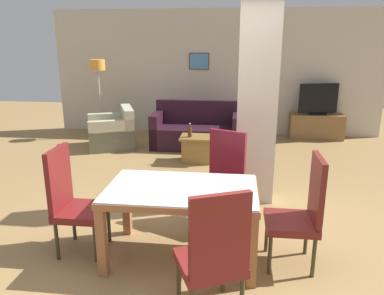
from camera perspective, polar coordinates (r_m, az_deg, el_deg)
ground_plane at (r=3.81m, az=-1.53°, el=-16.21°), size 18.00×18.00×0.00m
back_wall at (r=8.41m, az=3.55°, el=11.27°), size 7.20×0.09×2.70m
divider_pillar at (r=4.75m, az=9.91°, el=7.52°), size 0.49×0.32×2.70m
dining_table at (r=3.54m, az=-1.60°, el=-8.48°), size 1.40×0.87×0.72m
dining_chair_head_left at (r=3.84m, az=-17.80°, el=-7.42°), size 0.46×0.46×1.06m
dining_chair_head_right at (r=3.57m, az=16.39°, el=-9.13°), size 0.46×0.46×1.06m
dining_chair_far_right at (r=4.25m, az=4.69°, el=-4.39°), size 0.61×0.61×1.06m
dining_chair_near_right at (r=2.80m, az=3.33°, el=-15.79°), size 0.61×0.61×1.06m
sofa at (r=7.43m, az=0.74°, el=2.46°), size 1.72×0.90×0.88m
armchair at (r=7.56m, az=-11.94°, el=2.18°), size 1.13×1.16×0.78m
coffee_table at (r=6.48m, az=0.81°, el=-0.15°), size 0.58×0.48×0.45m
bottle at (r=6.36m, az=-0.33°, el=2.43°), size 0.07×0.07×0.24m
tv_stand at (r=8.46m, az=18.36°, el=3.07°), size 1.11×0.40×0.53m
tv_screen at (r=8.36m, az=18.71°, el=6.96°), size 0.83×0.28×0.65m
floor_lamp at (r=8.27m, az=-14.13°, el=11.02°), size 0.31×0.31×1.66m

